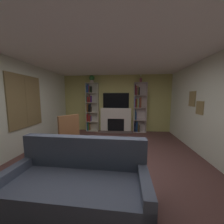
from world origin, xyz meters
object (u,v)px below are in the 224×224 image
object	(u,v)px
vase_with_flowers	(141,80)
couch	(78,185)
potted_plant	(92,79)
armchair	(66,137)
bookshelf_right	(138,108)
fireplace	(116,119)
bookshelf_left	(91,107)
tv	(116,101)

from	to	relation	value
vase_with_flowers	couch	size ratio (longest dim) A/B	0.16
potted_plant	couch	bearing A→B (deg)	-78.53
armchair	bookshelf_right	bearing A→B (deg)	51.38
bookshelf_right	potted_plant	bearing A→B (deg)	-178.79
potted_plant	armchair	size ratio (longest dim) A/B	0.29
fireplace	bookshelf_left	bearing A→B (deg)	-179.32
bookshelf_left	vase_with_flowers	world-z (taller)	vase_with_flowers
bookshelf_left	fireplace	bearing A→B (deg)	0.68
vase_with_flowers	armchair	bearing A→B (deg)	-129.91
potted_plant	vase_with_flowers	size ratio (longest dim) A/B	1.01
fireplace	potted_plant	distance (m)	2.17
bookshelf_left	armchair	world-z (taller)	bookshelf_left
tv	bookshelf_left	bearing A→B (deg)	-175.99
couch	bookshelf_right	bearing A→B (deg)	72.37
fireplace	potted_plant	world-z (taller)	potted_plant
tv	bookshelf_left	size ratio (longest dim) A/B	0.53
fireplace	bookshelf_left	distance (m)	1.30
bookshelf_left	armchair	size ratio (longest dim) A/B	1.95
bookshelf_right	fireplace	bearing A→B (deg)	179.63
tv	bookshelf_left	distance (m)	1.21
fireplace	vase_with_flowers	xyz separation A→B (m)	(1.10, -0.05, 1.80)
potted_plant	fireplace	bearing A→B (deg)	2.70
couch	armchair	distance (m)	1.67
fireplace	vase_with_flowers	size ratio (longest dim) A/B	4.51
bookshelf_right	vase_with_flowers	xyz separation A→B (m)	(0.06, -0.04, 1.24)
bookshelf_left	potted_plant	bearing A→B (deg)	-28.87
vase_with_flowers	fireplace	bearing A→B (deg)	177.32
tv	vase_with_flowers	size ratio (longest dim) A/B	3.58
tv	bookshelf_left	world-z (taller)	bookshelf_left
bookshelf_right	vase_with_flowers	distance (m)	1.24
bookshelf_left	vase_with_flowers	bearing A→B (deg)	-0.95
bookshelf_right	couch	size ratio (longest dim) A/B	1.09
bookshelf_right	couch	world-z (taller)	bookshelf_right
potted_plant	armchair	distance (m)	3.25
fireplace	tv	xyz separation A→B (m)	(0.00, 0.07, 0.88)
fireplace	couch	size ratio (longest dim) A/B	0.73
bookshelf_left	bookshelf_right	world-z (taller)	same
tv	bookshelf_right	xyz separation A→B (m)	(1.03, -0.07, -0.31)
bookshelf_left	vase_with_flowers	xyz separation A→B (m)	(2.27, -0.04, 1.23)
vase_with_flowers	couch	xyz separation A→B (m)	(-1.37, -4.07, -2.07)
fireplace	couch	bearing A→B (deg)	-93.79
vase_with_flowers	tv	bearing A→B (deg)	173.79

